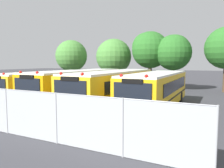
# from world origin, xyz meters

# --- Properties ---
(ground_plane) EXTENTS (160.00, 160.00, 0.00)m
(ground_plane) POSITION_xyz_m (0.00, 0.00, 0.00)
(ground_plane) COLOR #38383D
(school_bus_0) EXTENTS (2.69, 10.68, 2.58)m
(school_bus_0) POSITION_xyz_m (-5.01, -0.09, 1.36)
(school_bus_0) COLOR yellow
(school_bus_0) RESTS_ON ground_plane
(school_bus_1) EXTENTS (2.63, 11.01, 2.74)m
(school_bus_1) POSITION_xyz_m (-1.70, -0.12, 1.44)
(school_bus_1) COLOR #EAA80C
(school_bus_1) RESTS_ON ground_plane
(school_bus_2) EXTENTS (2.71, 11.52, 2.75)m
(school_bus_2) POSITION_xyz_m (1.64, -0.15, 1.45)
(school_bus_2) COLOR yellow
(school_bus_2) RESTS_ON ground_plane
(school_bus_3) EXTENTS (2.55, 9.86, 2.68)m
(school_bus_3) POSITION_xyz_m (4.90, -0.17, 1.41)
(school_bus_3) COLOR yellow
(school_bus_3) RESTS_ON ground_plane
(tree_0) EXTENTS (4.45, 4.45, 6.40)m
(tree_0) POSITION_xyz_m (-10.22, 10.58, 4.11)
(tree_0) COLOR #4C3823
(tree_0) RESTS_ON ground_plane
(tree_1) EXTENTS (4.76, 4.76, 6.42)m
(tree_1) POSITION_xyz_m (-4.29, 11.92, 4.07)
(tree_1) COLOR #4C3823
(tree_1) RESTS_ON ground_plane
(tree_2) EXTENTS (4.53, 4.50, 7.02)m
(tree_2) POSITION_xyz_m (0.76, 11.39, 4.88)
(tree_2) COLOR #4C3823
(tree_2) RESTS_ON ground_plane
(tree_3) EXTENTS (4.13, 4.13, 6.46)m
(tree_3) POSITION_xyz_m (3.86, 11.06, 4.50)
(tree_3) COLOR #4C3823
(tree_3) RESTS_ON ground_plane
(chainlink_fence) EXTENTS (17.38, 0.07, 2.08)m
(chainlink_fence) POSITION_xyz_m (0.15, -8.40, 1.07)
(chainlink_fence) COLOR #9EA0A3
(chainlink_fence) RESTS_ON ground_plane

